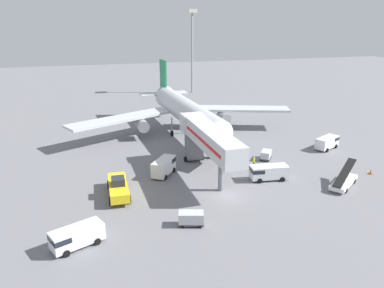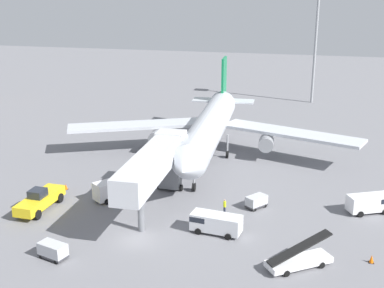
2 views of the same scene
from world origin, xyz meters
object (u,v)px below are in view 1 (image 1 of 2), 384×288
object	(u,v)px
baggage_cart_mid_right	(191,218)
safety_cone_charlie	(371,171)
service_van_mid_left	(164,166)
service_van_outer_right	(327,142)
airplane_at_gate	(185,111)
service_van_far_right	(268,172)
baggage_cart_near_right	(266,155)
service_van_near_center	(76,236)
belt_loader_truck	(344,181)
pushback_tug	(118,187)
apron_light_mast	(192,35)
jet_bridge	(207,138)
ground_crew_worker_foreground	(254,161)
safety_cone_bravo	(114,175)

from	to	relation	value
baggage_cart_mid_right	safety_cone_charlie	bearing A→B (deg)	12.70
service_van_mid_left	service_van_outer_right	bearing A→B (deg)	6.63
airplane_at_gate	baggage_cart_mid_right	xyz separation A→B (m)	(-8.05, -32.28, -4.03)
service_van_far_right	baggage_cart_near_right	xyz separation A→B (m)	(3.39, 7.30, -0.38)
safety_cone_charlie	service_van_near_center	bearing A→B (deg)	-169.92
service_van_outer_right	service_van_far_right	world-z (taller)	service_van_outer_right
baggage_cart_mid_right	baggage_cart_near_right	world-z (taller)	baggage_cart_mid_right
service_van_far_right	safety_cone_charlie	bearing A→B (deg)	-8.64
service_van_near_center	baggage_cart_mid_right	xyz separation A→B (m)	(11.99, 0.75, -0.31)
belt_loader_truck	service_van_near_center	distance (m)	34.77
service_van_near_center	safety_cone_charlie	xyz separation A→B (m)	(40.93, 7.27, -0.78)
airplane_at_gate	pushback_tug	size ratio (longest dim) A/B	5.94
airplane_at_gate	apron_light_mast	distance (m)	45.90
jet_bridge	pushback_tug	bearing A→B (deg)	-165.54
service_van_near_center	apron_light_mast	size ratio (longest dim) A/B	0.23
apron_light_mast	ground_crew_worker_foreground	bearing A→B (deg)	-97.35
baggage_cart_near_right	apron_light_mast	distance (m)	60.65
service_van_outer_right	ground_crew_worker_foreground	size ratio (longest dim) A/B	3.05
baggage_cart_near_right	ground_crew_worker_foreground	distance (m)	4.09
service_van_mid_left	safety_cone_charlie	world-z (taller)	service_van_mid_left
belt_loader_truck	apron_light_mast	distance (m)	72.22
ground_crew_worker_foreground	pushback_tug	bearing A→B (deg)	-168.71
service_van_outer_right	baggage_cart_near_right	xyz separation A→B (m)	(-12.59, -1.90, -0.39)
service_van_outer_right	baggage_cart_mid_right	world-z (taller)	service_van_outer_right
baggage_cart_mid_right	ground_crew_worker_foreground	xyz separation A→B (m)	(13.77, 13.67, 0.05)
belt_loader_truck	service_van_near_center	xyz separation A→B (m)	(-34.43, -4.82, 0.41)
airplane_at_gate	baggage_cart_mid_right	size ratio (longest dim) A/B	14.80
ground_crew_worker_foreground	jet_bridge	bearing A→B (deg)	-174.11
airplane_at_gate	safety_cone_charlie	size ratio (longest dim) A/B	57.32
belt_loader_truck	safety_cone_bravo	xyz separation A→B (m)	(-29.31, 11.68, -0.39)
safety_cone_bravo	airplane_at_gate	bearing A→B (deg)	47.93
jet_bridge	safety_cone_charlie	distance (m)	24.36
service_van_outer_right	baggage_cart_mid_right	distance (m)	34.68
service_van_far_right	airplane_at_gate	bearing A→B (deg)	103.42
service_van_outer_right	baggage_cart_near_right	bearing A→B (deg)	-171.41
safety_cone_charlie	service_van_outer_right	bearing A→B (deg)	86.65
ground_crew_worker_foreground	baggage_cart_near_right	bearing A→B (deg)	37.27
safety_cone_charlie	apron_light_mast	xyz separation A→B (m)	(-7.32, 67.97, 16.37)
ground_crew_worker_foreground	apron_light_mast	world-z (taller)	apron_light_mast
airplane_at_gate	ground_crew_worker_foreground	distance (m)	19.87
airplane_at_gate	baggage_cart_near_right	distance (m)	18.91
service_van_near_center	baggage_cart_near_right	world-z (taller)	service_van_near_center
airplane_at_gate	service_van_far_right	size ratio (longest dim) A/B	8.17
service_van_near_center	safety_cone_bravo	world-z (taller)	service_van_near_center
jet_bridge	ground_crew_worker_foreground	xyz separation A→B (m)	(7.77, 0.80, -4.67)
apron_light_mast	safety_cone_charlie	bearing A→B (deg)	-83.85
safety_cone_charlie	pushback_tug	bearing A→B (deg)	175.15
pushback_tug	ground_crew_worker_foreground	distance (m)	21.03
service_van_outer_right	safety_cone_bravo	xyz separation A→B (m)	(-36.49, -2.30, -0.83)
service_van_mid_left	baggage_cart_near_right	xyz separation A→B (m)	(16.88, 1.53, -0.54)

